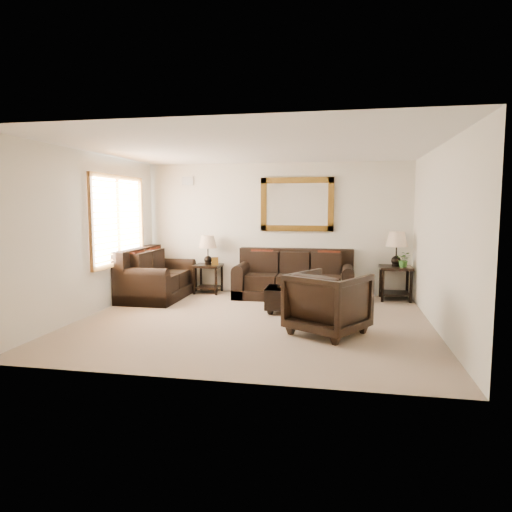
% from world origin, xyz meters
% --- Properties ---
extents(room, '(5.51, 5.01, 2.71)m').
position_xyz_m(room, '(0.00, 0.00, 1.35)').
color(room, '#83705B').
rests_on(room, ground).
extents(window, '(0.07, 1.96, 1.66)m').
position_xyz_m(window, '(-2.70, 0.90, 1.55)').
color(window, white).
rests_on(window, room).
extents(mirror, '(1.50, 0.06, 1.10)m').
position_xyz_m(mirror, '(0.44, 2.47, 1.85)').
color(mirror, '#543210').
rests_on(mirror, room).
extents(air_vent, '(0.25, 0.02, 0.18)m').
position_xyz_m(air_vent, '(-1.90, 2.48, 2.35)').
color(air_vent, '#999999').
rests_on(air_vent, room).
extents(sofa, '(2.32, 1.00, 0.95)m').
position_xyz_m(sofa, '(0.44, 2.04, 0.34)').
color(sofa, black).
rests_on(sofa, room).
extents(loveseat, '(1.04, 1.76, 0.99)m').
position_xyz_m(loveseat, '(-2.27, 1.48, 0.36)').
color(loveseat, black).
rests_on(loveseat, room).
extents(end_table_left, '(0.55, 0.55, 1.21)m').
position_xyz_m(end_table_left, '(-1.38, 2.18, 0.79)').
color(end_table_left, black).
rests_on(end_table_left, room).
extents(end_table_right, '(0.60, 0.60, 1.33)m').
position_xyz_m(end_table_right, '(2.40, 2.16, 0.87)').
color(end_table_right, black).
rests_on(end_table_right, room).
extents(coffee_table, '(1.26, 0.69, 0.53)m').
position_xyz_m(coffee_table, '(0.72, 0.75, 0.26)').
color(coffee_table, black).
rests_on(coffee_table, room).
extents(armchair, '(1.27, 1.25, 0.98)m').
position_xyz_m(armchair, '(1.19, -0.48, 0.49)').
color(armchair, black).
rests_on(armchair, floor).
extents(potted_plant, '(0.34, 0.36, 0.23)m').
position_xyz_m(potted_plant, '(2.53, 2.05, 0.77)').
color(potted_plant, '#2F5E20').
rests_on(potted_plant, end_table_right).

